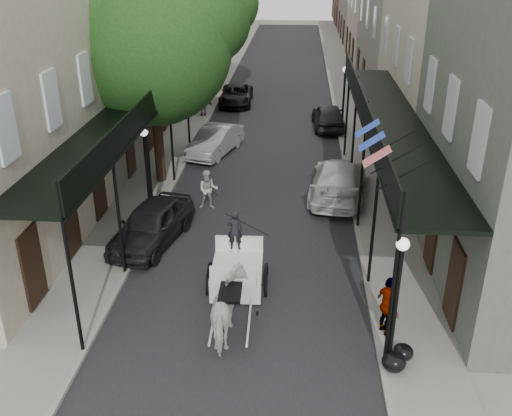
% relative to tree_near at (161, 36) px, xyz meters
% --- Properties ---
extents(ground, '(140.00, 140.00, 0.00)m').
position_rel_tree_near_xyz_m(ground, '(4.20, -10.18, -6.49)').
color(ground, gray).
rests_on(ground, ground).
extents(road, '(8.00, 90.00, 0.01)m').
position_rel_tree_near_xyz_m(road, '(4.20, 9.82, -6.48)').
color(road, black).
rests_on(road, ground).
extents(sidewalk_left, '(2.20, 90.00, 0.12)m').
position_rel_tree_near_xyz_m(sidewalk_left, '(-0.80, 9.82, -6.43)').
color(sidewalk_left, gray).
rests_on(sidewalk_left, ground).
extents(sidewalk_right, '(2.20, 90.00, 0.12)m').
position_rel_tree_near_xyz_m(sidewalk_right, '(9.20, 9.82, -6.43)').
color(sidewalk_right, gray).
rests_on(sidewalk_right, ground).
extents(building_row_left, '(5.00, 80.00, 10.50)m').
position_rel_tree_near_xyz_m(building_row_left, '(-4.40, 19.82, -1.24)').
color(building_row_left, '#C2B49B').
rests_on(building_row_left, ground).
extents(building_row_right, '(5.00, 80.00, 10.50)m').
position_rel_tree_near_xyz_m(building_row_right, '(12.80, 19.82, -1.24)').
color(building_row_right, slate).
rests_on(building_row_right, ground).
extents(gallery_left, '(2.20, 18.05, 4.88)m').
position_rel_tree_near_xyz_m(gallery_left, '(-0.59, -3.20, -2.44)').
color(gallery_left, black).
rests_on(gallery_left, sidewalk_left).
extents(gallery_right, '(2.20, 18.05, 4.88)m').
position_rel_tree_near_xyz_m(gallery_right, '(8.99, -3.20, -2.44)').
color(gallery_right, black).
rests_on(gallery_right, sidewalk_right).
extents(tree_near, '(7.31, 6.80, 9.63)m').
position_rel_tree_near_xyz_m(tree_near, '(0.00, 0.00, 0.00)').
color(tree_near, '#382619').
rests_on(tree_near, sidewalk_left).
extents(tree_far, '(6.45, 6.00, 8.61)m').
position_rel_tree_near_xyz_m(tree_far, '(-0.05, 14.00, -0.65)').
color(tree_far, '#382619').
rests_on(tree_far, sidewalk_left).
extents(lamppost_right_near, '(0.32, 0.32, 3.71)m').
position_rel_tree_near_xyz_m(lamppost_right_near, '(8.30, -12.18, -4.44)').
color(lamppost_right_near, black).
rests_on(lamppost_right_near, sidewalk_right).
extents(lamppost_left, '(0.32, 0.32, 3.71)m').
position_rel_tree_near_xyz_m(lamppost_left, '(0.10, -4.18, -4.44)').
color(lamppost_left, black).
rests_on(lamppost_left, sidewalk_left).
extents(lamppost_right_far, '(0.32, 0.32, 3.71)m').
position_rel_tree_near_xyz_m(lamppost_right_far, '(8.30, 7.82, -4.44)').
color(lamppost_right_far, black).
rests_on(lamppost_right_far, sidewalk_right).
extents(horse, '(1.05, 2.20, 1.84)m').
position_rel_tree_near_xyz_m(horse, '(4.08, -11.18, -5.57)').
color(horse, silver).
rests_on(horse, ground).
extents(carriage, '(1.96, 2.75, 3.07)m').
position_rel_tree_near_xyz_m(carriage, '(4.00, -8.32, -5.30)').
color(carriage, black).
rests_on(carriage, ground).
extents(pedestrian_walking, '(0.88, 0.72, 1.66)m').
position_rel_tree_near_xyz_m(pedestrian_walking, '(2.20, -2.82, -5.66)').
color(pedestrian_walking, '#B6B6AC').
rests_on(pedestrian_walking, ground).
extents(pedestrian_sidewalk_left, '(1.29, 1.00, 1.77)m').
position_rel_tree_near_xyz_m(pedestrian_sidewalk_left, '(-0.18, 10.55, -5.48)').
color(pedestrian_sidewalk_left, gray).
rests_on(pedestrian_sidewalk_left, sidewalk_left).
extents(pedestrian_sidewalk_right, '(0.78, 1.12, 1.77)m').
position_rel_tree_near_xyz_m(pedestrian_sidewalk_right, '(8.40, -10.83, -5.48)').
color(pedestrian_sidewalk_right, gray).
rests_on(pedestrian_sidewalk_right, sidewalk_right).
extents(car_left_near, '(2.75, 4.78, 1.53)m').
position_rel_tree_near_xyz_m(car_left_near, '(0.60, -5.92, -5.72)').
color(car_left_near, black).
rests_on(car_left_near, ground).
extents(car_left_mid, '(2.69, 4.59, 1.43)m').
position_rel_tree_near_xyz_m(car_left_mid, '(1.55, 3.82, -5.77)').
color(car_left_mid, '#A1A0A6').
rests_on(car_left_mid, ground).
extents(car_left_far, '(2.23, 4.61, 1.26)m').
position_rel_tree_near_xyz_m(car_left_far, '(1.56, 13.82, -5.86)').
color(car_left_far, black).
rests_on(car_left_far, ground).
extents(car_right_near, '(2.92, 5.66, 1.57)m').
position_rel_tree_near_xyz_m(car_right_near, '(7.59, -1.18, -5.70)').
color(car_right_near, silver).
rests_on(car_right_near, ground).
extents(car_right_far, '(1.94, 4.37, 1.46)m').
position_rel_tree_near_xyz_m(car_right_far, '(7.55, 8.82, -5.76)').
color(car_right_far, black).
rests_on(car_right_far, ground).
extents(trash_bags, '(0.88, 1.03, 0.53)m').
position_rel_tree_near_xyz_m(trash_bags, '(8.51, -12.20, -6.12)').
color(trash_bags, black).
rests_on(trash_bags, sidewalk_right).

